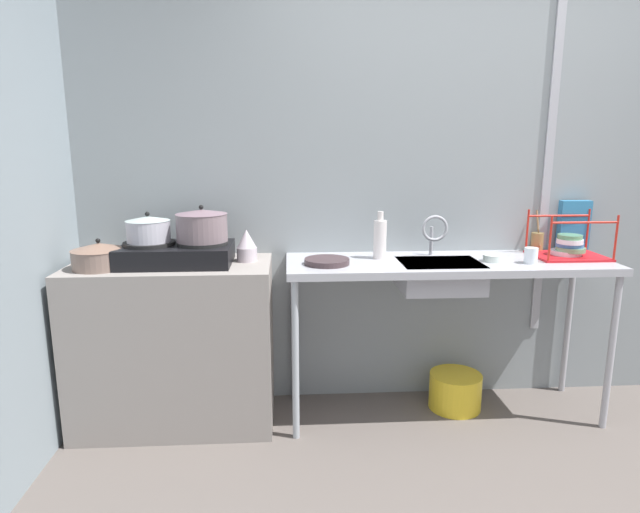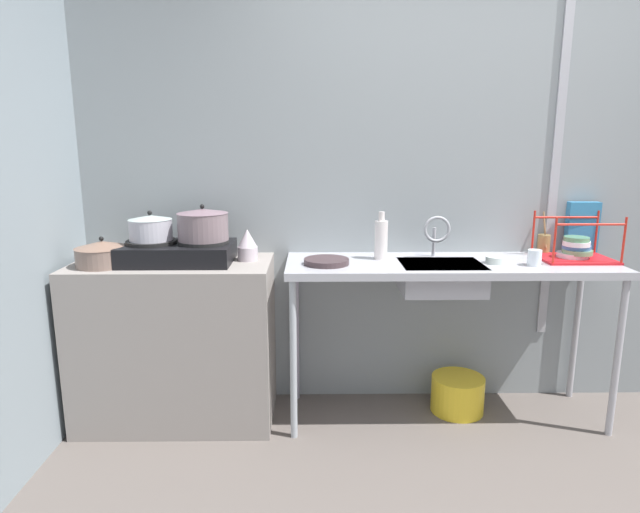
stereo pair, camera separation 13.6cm
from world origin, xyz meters
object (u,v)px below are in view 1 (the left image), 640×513
(pot_on_left_burner, at_px, (148,229))
(cup_by_rack, at_px, (531,256))
(cereal_box, at_px, (574,226))
(faucet, at_px, (434,230))
(sink_basin, at_px, (440,276))
(bottle_by_sink, at_px, (380,238))
(small_bowl_on_drainboard, at_px, (494,258))
(pot_on_right_burner, at_px, (202,225))
(dish_rack, at_px, (569,248))
(frying_pan, at_px, (327,261))
(bucket_on_floor, at_px, (455,391))
(utensil_jar, at_px, (537,242))
(stove, at_px, (177,253))
(pot_beside_stove, at_px, (99,256))
(percolator, at_px, (247,246))

(pot_on_left_burner, bearing_deg, cup_by_rack, -2.83)
(cereal_box, bearing_deg, faucet, -169.40)
(sink_basin, height_order, faucet, faucet)
(cup_by_rack, height_order, bottle_by_sink, bottle_by_sink)
(sink_basin, xyz_separation_m, small_bowl_on_drainboard, (0.29, 0.00, 0.09))
(pot_on_right_burner, relative_size, dish_rack, 0.71)
(faucet, relative_size, frying_pan, 0.99)
(frying_pan, bearing_deg, small_bowl_on_drainboard, 0.63)
(bucket_on_floor, bearing_deg, cereal_box, 13.11)
(frying_pan, bearing_deg, sink_basin, 0.63)
(sink_basin, xyz_separation_m, cereal_box, (0.86, 0.25, 0.22))
(pot_on_left_burner, height_order, small_bowl_on_drainboard, pot_on_left_burner)
(frying_pan, xyz_separation_m, cup_by_rack, (1.07, -0.05, 0.03))
(utensil_jar, bearing_deg, small_bowl_on_drainboard, -145.31)
(stove, bearing_deg, dish_rack, 1.14)
(pot_beside_stove, bearing_deg, percolator, 9.85)
(cereal_box, relative_size, bucket_on_floor, 0.99)
(pot_on_left_burner, distance_m, sink_basin, 1.55)
(percolator, distance_m, sink_basin, 1.05)
(stove, bearing_deg, cereal_box, 5.36)
(faucet, distance_m, cup_by_rack, 0.52)
(utensil_jar, bearing_deg, stove, -174.23)
(sink_basin, bearing_deg, cereal_box, 16.42)
(pot_on_right_burner, bearing_deg, sink_basin, -1.90)
(bottle_by_sink, height_order, cereal_box, cereal_box)
(bottle_by_sink, bearing_deg, small_bowl_on_drainboard, -10.77)
(dish_rack, distance_m, cup_by_rack, 0.31)
(pot_on_right_burner, bearing_deg, frying_pan, -4.27)
(pot_on_left_burner, distance_m, cup_by_rack, 2.00)
(cereal_box, bearing_deg, dish_rack, -120.40)
(faucet, height_order, cereal_box, cereal_box)
(percolator, height_order, cup_by_rack, percolator)
(pot_on_right_burner, xyz_separation_m, faucet, (1.25, 0.09, -0.05))
(dish_rack, distance_m, utensil_jar, 0.19)
(pot_on_right_burner, relative_size, frying_pan, 1.13)
(faucet, bearing_deg, small_bowl_on_drainboard, -24.32)
(pot_on_left_burner, bearing_deg, dish_rack, 1.08)
(pot_beside_stove, height_order, cup_by_rack, pot_beside_stove)
(pot_on_right_burner, relative_size, utensil_jar, 1.12)
(pot_on_left_burner, bearing_deg, bottle_by_sink, 3.52)
(stove, bearing_deg, bottle_by_sink, 3.97)
(stove, bearing_deg, faucet, 3.86)
(utensil_jar, bearing_deg, pot_on_left_burner, -174.59)
(percolator, relative_size, utensil_jar, 0.72)
(pot_on_right_burner, height_order, utensil_jar, pot_on_right_burner)
(small_bowl_on_drainboard, bearing_deg, bucket_on_floor, 148.72)
(sink_basin, distance_m, bucket_on_floor, 0.73)
(dish_rack, bearing_deg, percolator, 179.72)
(percolator, xyz_separation_m, dish_rack, (1.78, -0.01, -0.03))
(faucet, distance_m, small_bowl_on_drainboard, 0.35)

